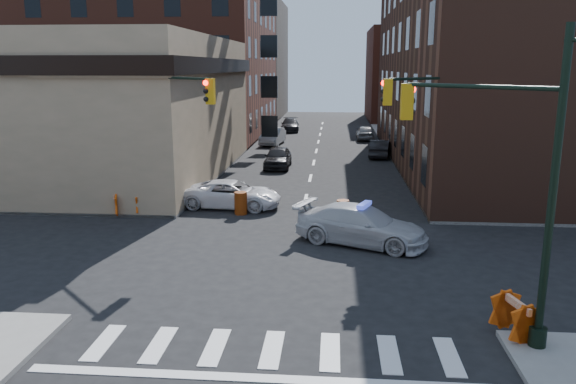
% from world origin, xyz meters
% --- Properties ---
extents(ground, '(140.00, 140.00, 0.00)m').
position_xyz_m(ground, '(0.00, 0.00, 0.00)').
color(ground, black).
rests_on(ground, ground).
extents(sidewalk_nw, '(34.00, 54.50, 0.15)m').
position_xyz_m(sidewalk_nw, '(-23.00, 32.75, 0.07)').
color(sidewalk_nw, gray).
rests_on(sidewalk_nw, ground).
extents(sidewalk_ne, '(34.00, 54.50, 0.15)m').
position_xyz_m(sidewalk_ne, '(23.00, 32.75, 0.07)').
color(sidewalk_ne, gray).
rests_on(sidewalk_ne, ground).
extents(bank_building, '(22.00, 22.00, 9.00)m').
position_xyz_m(bank_building, '(-17.00, 16.50, 4.50)').
color(bank_building, tan).
rests_on(bank_building, ground).
extents(apartment_block, '(25.00, 25.00, 24.00)m').
position_xyz_m(apartment_block, '(-18.50, 40.00, 12.00)').
color(apartment_block, '#5C2A1D').
rests_on(apartment_block, ground).
extents(commercial_row_ne, '(14.00, 34.00, 14.00)m').
position_xyz_m(commercial_row_ne, '(13.00, 22.50, 7.00)').
color(commercial_row_ne, '#4D2B1E').
rests_on(commercial_row_ne, ground).
extents(filler_nw, '(20.00, 18.00, 16.00)m').
position_xyz_m(filler_nw, '(-16.00, 62.00, 8.00)').
color(filler_nw, brown).
rests_on(filler_nw, ground).
extents(filler_ne, '(16.00, 16.00, 12.00)m').
position_xyz_m(filler_ne, '(14.00, 58.00, 6.00)').
color(filler_ne, '#5C2A1D').
rests_on(filler_ne, ground).
extents(signal_pole_se, '(5.40, 5.27, 8.00)m').
position_xyz_m(signal_pole_se, '(6.04, -5.52, 4.61)').
color(signal_pole_se, black).
rests_on(signal_pole_se, sidewalk_se).
extents(signal_pole_nw, '(3.58, 3.67, 8.00)m').
position_xyz_m(signal_pole_nw, '(-5.85, 5.34, 4.34)').
color(signal_pole_nw, black).
rests_on(signal_pole_nw, sidewalk_nw).
extents(signal_pole_ne, '(3.67, 3.58, 8.00)m').
position_xyz_m(signal_pole_ne, '(5.84, 5.35, 4.34)').
color(signal_pole_ne, black).
rests_on(signal_pole_ne, sidewalk_ne).
extents(tree_ne_near, '(3.00, 3.00, 4.85)m').
position_xyz_m(tree_ne_near, '(7.50, 26.00, 3.49)').
color(tree_ne_near, black).
rests_on(tree_ne_near, sidewalk_ne).
extents(tree_ne_far, '(3.00, 3.00, 4.85)m').
position_xyz_m(tree_ne_far, '(7.50, 34.00, 3.49)').
color(tree_ne_far, black).
rests_on(tree_ne_far, sidewalk_ne).
extents(police_car, '(5.91, 4.11, 1.59)m').
position_xyz_m(police_car, '(2.69, 2.34, 0.79)').
color(police_car, '#B9BABE').
rests_on(police_car, ground).
extents(pickup, '(5.25, 2.79, 1.40)m').
position_xyz_m(pickup, '(-3.70, 7.91, 0.70)').
color(pickup, white).
rests_on(pickup, ground).
extents(parked_car_wnear, '(1.79, 4.46, 1.52)m').
position_xyz_m(parked_car_wnear, '(-2.50, 19.70, 0.76)').
color(parked_car_wnear, black).
rests_on(parked_car_wnear, ground).
extents(parked_car_wfar, '(2.13, 4.87, 1.56)m').
position_xyz_m(parked_car_wfar, '(-4.19, 31.70, 0.78)').
color(parked_car_wfar, '#989DA1').
rests_on(parked_car_wfar, ground).
extents(parked_car_wdeep, '(2.26, 5.00, 1.42)m').
position_xyz_m(parked_car_wdeep, '(-3.46, 42.90, 0.71)').
color(parked_car_wdeep, black).
rests_on(parked_car_wdeep, ground).
extents(parked_car_enear, '(2.05, 4.41, 1.40)m').
position_xyz_m(parked_car_enear, '(5.19, 25.15, 0.70)').
color(parked_car_enear, black).
rests_on(parked_car_enear, ground).
extents(parked_car_efar, '(1.73, 4.22, 1.43)m').
position_xyz_m(parked_car_efar, '(4.56, 35.97, 0.72)').
color(parked_car_efar, gray).
rests_on(parked_car_efar, ground).
extents(pedestrian_a, '(0.77, 0.77, 1.80)m').
position_xyz_m(pedestrian_a, '(-9.52, 8.61, 1.05)').
color(pedestrian_a, black).
rests_on(pedestrian_a, sidewalk_nw).
extents(pedestrian_b, '(1.08, 1.01, 1.76)m').
position_xyz_m(pedestrian_b, '(-10.83, 6.68, 1.03)').
color(pedestrian_b, black).
rests_on(pedestrian_b, sidewalk_nw).
extents(pedestrian_c, '(1.15, 0.80, 1.81)m').
position_xyz_m(pedestrian_c, '(-13.00, 9.69, 1.05)').
color(pedestrian_c, '#1E212D').
rests_on(pedestrian_c, sidewalk_nw).
extents(barrel_road, '(0.75, 0.75, 1.05)m').
position_xyz_m(barrel_road, '(1.96, 5.59, 0.52)').
color(barrel_road, '#DE5E0A').
rests_on(barrel_road, ground).
extents(barrel_bank, '(0.79, 0.79, 1.12)m').
position_xyz_m(barrel_bank, '(-3.03, 6.61, 0.56)').
color(barrel_bank, '#D5480A').
rests_on(barrel_bank, ground).
extents(barricade_se_a, '(0.98, 1.45, 0.99)m').
position_xyz_m(barricade_se_a, '(6.40, -5.70, 0.65)').
color(barricade_se_a, '#DC510A').
rests_on(barricade_se_a, sidewalk_se).
extents(barricade_nw_a, '(1.41, 0.95, 0.96)m').
position_xyz_m(barricade_nw_a, '(-8.46, 5.70, 0.63)').
color(barricade_nw_a, '#CE4009').
rests_on(barricade_nw_a, sidewalk_nw).
extents(barricade_nw_b, '(1.22, 0.62, 0.91)m').
position_xyz_m(barricade_nw_b, '(-10.05, 6.05, 0.61)').
color(barricade_nw_b, '#CF5209').
rests_on(barricade_nw_b, sidewalk_nw).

